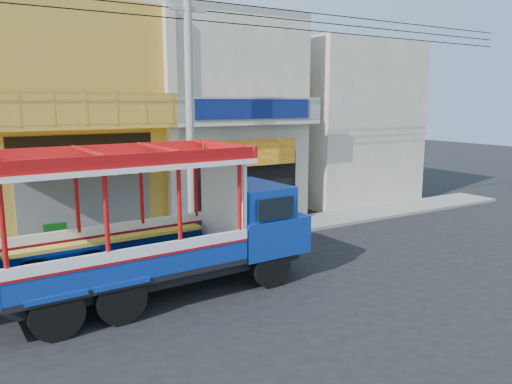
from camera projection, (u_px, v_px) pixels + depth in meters
ground at (272, 271)px, 14.34m from camera, size 90.00×90.00×0.00m
sidewalk at (211, 237)px, 17.70m from camera, size 30.00×2.00×0.12m
shophouse_left at (64, 121)px, 18.31m from camera, size 6.00×7.50×8.24m
shophouse_right at (211, 118)px, 21.34m from camera, size 6.00×6.75×8.24m
party_pilaster at (172, 125)px, 17.21m from camera, size 0.35×0.30×8.00m
filler_building_right at (337, 122)px, 24.96m from camera, size 6.00×6.00×7.60m
utility_pole at (194, 94)px, 15.80m from camera, size 28.00×0.26×9.00m
songthaew_truck at (178, 223)px, 12.55m from camera, size 8.15×3.05×3.75m
green_sign at (56, 242)px, 15.29m from camera, size 0.68×0.32×1.04m
potted_plant_a at (273, 212)px, 19.48m from camera, size 1.02×1.03×0.86m
potted_plant_c at (292, 208)px, 20.00m from camera, size 0.58×0.58×0.97m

